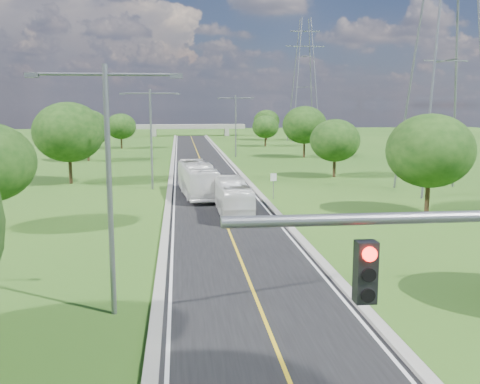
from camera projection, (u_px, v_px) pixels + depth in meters
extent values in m
plane|color=#264E16|center=(205.00, 171.00, 69.62)|extent=(260.00, 260.00, 0.00)
cube|color=black|center=(202.00, 165.00, 75.50)|extent=(8.00, 150.00, 0.06)
cube|color=gray|center=(172.00, 165.00, 75.01)|extent=(0.50, 150.00, 0.22)
cube|color=gray|center=(232.00, 164.00, 75.96)|extent=(0.50, 150.00, 0.22)
cylinder|color=slate|center=(472.00, 216.00, 8.92)|extent=(8.40, 0.20, 0.20)
cube|color=black|center=(365.00, 272.00, 8.86)|extent=(0.35, 0.28, 1.05)
cylinder|color=#FF140C|center=(370.00, 254.00, 8.65)|extent=(0.24, 0.06, 0.24)
cylinder|color=slate|center=(273.00, 186.00, 48.43)|extent=(0.08, 0.08, 2.40)
cube|color=white|center=(274.00, 177.00, 48.28)|extent=(0.55, 0.04, 0.70)
cube|color=gray|center=(154.00, 133.00, 146.79)|extent=(1.20, 3.00, 2.00)
cube|color=gray|center=(227.00, 132.00, 149.03)|extent=(1.20, 3.00, 2.00)
cube|color=gray|center=(191.00, 127.00, 147.65)|extent=(30.00, 3.00, 1.20)
cylinder|color=slate|center=(110.00, 193.00, 21.07)|extent=(0.22, 0.22, 10.00)
cylinder|color=slate|center=(67.00, 74.00, 20.18)|extent=(2.80, 0.12, 0.12)
cylinder|color=slate|center=(142.00, 74.00, 20.49)|extent=(2.80, 0.12, 0.12)
cube|color=slate|center=(32.00, 75.00, 20.04)|extent=(0.50, 0.25, 0.18)
cube|color=slate|center=(176.00, 76.00, 20.64)|extent=(0.50, 0.25, 0.18)
cylinder|color=slate|center=(151.00, 140.00, 53.43)|extent=(0.22, 0.22, 10.00)
cylinder|color=slate|center=(136.00, 93.00, 52.54)|extent=(2.80, 0.12, 0.12)
cylinder|color=slate|center=(164.00, 93.00, 52.85)|extent=(2.80, 0.12, 0.12)
cube|color=slate|center=(122.00, 94.00, 52.40)|extent=(0.50, 0.25, 0.18)
cube|color=slate|center=(178.00, 94.00, 53.01)|extent=(0.50, 0.25, 0.18)
cylinder|color=slate|center=(236.00, 126.00, 87.14)|extent=(0.22, 0.22, 10.00)
cylinder|color=slate|center=(227.00, 98.00, 86.24)|extent=(2.80, 0.12, 0.12)
cylinder|color=slate|center=(244.00, 98.00, 86.56)|extent=(2.80, 0.12, 0.12)
cube|color=slate|center=(219.00, 98.00, 86.11)|extent=(0.50, 0.25, 0.18)
cube|color=slate|center=(252.00, 98.00, 86.71)|extent=(0.50, 0.25, 0.18)
cube|color=slate|center=(305.00, 46.00, 122.95)|extent=(9.00, 0.25, 0.25)
cube|color=slate|center=(305.00, 31.00, 122.41)|extent=(7.00, 0.25, 0.25)
cylinder|color=black|center=(70.00, 169.00, 57.87)|extent=(0.36, 0.36, 3.24)
ellipsoid|color=#15370F|center=(69.00, 132.00, 57.24)|extent=(7.56, 7.56, 6.43)
cylinder|color=black|center=(88.00, 152.00, 81.22)|extent=(0.36, 0.36, 2.88)
ellipsoid|color=#15370F|center=(87.00, 128.00, 80.65)|extent=(6.72, 6.72, 5.71)
cylinder|color=black|center=(121.00, 142.00, 105.06)|extent=(0.36, 0.36, 2.52)
ellipsoid|color=#15370F|center=(121.00, 126.00, 104.56)|extent=(5.88, 5.88, 5.00)
cylinder|color=black|center=(427.00, 196.00, 41.76)|extent=(0.36, 0.36, 2.88)
ellipsoid|color=#15370F|center=(430.00, 151.00, 41.19)|extent=(6.72, 6.72, 5.71)
cylinder|color=black|center=(334.00, 166.00, 63.25)|extent=(0.36, 0.36, 2.52)
ellipsoid|color=#15370F|center=(335.00, 140.00, 62.75)|extent=(5.88, 5.88, 5.00)
cylinder|color=black|center=(304.00, 148.00, 86.97)|extent=(0.36, 0.36, 3.06)
ellipsoid|color=#15370F|center=(305.00, 125.00, 86.36)|extent=(7.14, 7.14, 6.07)
cylinder|color=black|center=(265.00, 141.00, 110.28)|extent=(0.36, 0.36, 2.34)
ellipsoid|color=#15370F|center=(265.00, 127.00, 109.82)|extent=(5.46, 5.46, 4.64)
cylinder|color=black|center=(266.00, 135.00, 130.25)|extent=(0.36, 0.36, 2.70)
ellipsoid|color=#15370F|center=(267.00, 121.00, 129.72)|extent=(6.30, 6.30, 5.36)
imported|color=white|center=(233.00, 197.00, 41.53)|extent=(2.28, 9.55, 2.66)
imported|color=white|center=(197.00, 179.00, 49.84)|extent=(3.60, 11.33, 3.10)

